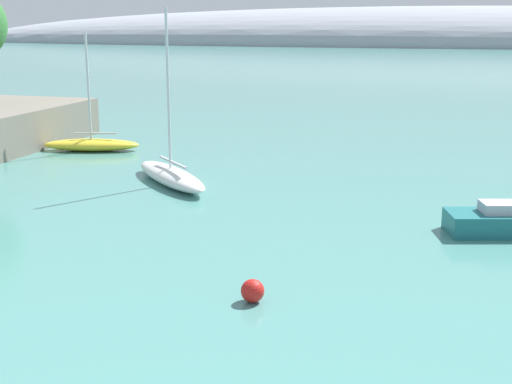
# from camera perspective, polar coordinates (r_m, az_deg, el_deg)

# --- Properties ---
(distant_ridge) EXTENTS (365.51, 68.27, 25.29)m
(distant_ridge) POSITION_cam_1_polar(r_m,az_deg,el_deg) (244.93, 15.59, 11.53)
(distant_ridge) COLOR #999EA8
(distant_ridge) RESTS_ON ground
(sailboat_yellow_near_shore) EXTENTS (6.13, 3.21, 7.16)m
(sailboat_yellow_near_shore) POSITION_cam_1_polar(r_m,az_deg,el_deg) (44.10, -13.33, 3.86)
(sailboat_yellow_near_shore) COLOR yellow
(sailboat_yellow_near_shore) RESTS_ON water
(sailboat_white_mid_mooring) EXTENTS (6.29, 6.32, 8.42)m
(sailboat_white_mid_mooring) POSITION_cam_1_polar(r_m,az_deg,el_deg) (34.33, -7.01, 1.40)
(sailboat_white_mid_mooring) COLOR white
(sailboat_white_mid_mooring) RESTS_ON water
(mooring_buoy_red) EXTENTS (0.68, 0.68, 0.68)m
(mooring_buoy_red) POSITION_cam_1_polar(r_m,az_deg,el_deg) (19.95, -0.28, -8.10)
(mooring_buoy_red) COLOR red
(mooring_buoy_red) RESTS_ON water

